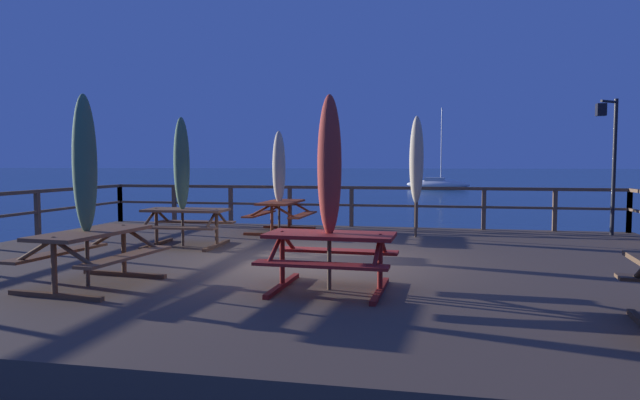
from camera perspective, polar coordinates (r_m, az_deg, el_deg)
name	(u,v)px	position (r m, az deg, el deg)	size (l,w,h in m)	color
ground_plane	(311,300)	(9.77, -0.92, -10.42)	(600.00, 600.00, 0.00)	navy
wooden_deck	(311,280)	(9.69, -0.92, -8.36)	(13.97, 10.61, 0.72)	brown
railing_waterside_far	(352,199)	(14.58, 3.33, 0.10)	(13.77, 0.10, 1.09)	brown
picnic_table_back_left	(330,249)	(7.23, 1.07, -5.18)	(1.75, 1.47, 0.78)	maroon
picnic_table_back_right	(92,246)	(8.10, -22.82, -4.49)	(1.55, 1.87, 0.78)	brown
picnic_table_front_right	(186,219)	(11.45, -13.86, -1.98)	(1.71, 1.45, 0.78)	brown
picnic_table_front_left	(281,210)	(13.42, -4.11, -1.03)	(1.45, 1.87, 0.78)	#993819
patio_umbrella_short_back	(329,166)	(7.17, 1.00, 3.55)	(0.32, 0.32, 2.59)	#4C3828
patio_umbrella_tall_back_right	(85,165)	(8.04, -23.45, 3.42)	(0.32, 0.32, 2.63)	#4C3828
patio_umbrella_tall_front	(182,164)	(11.41, -14.31, 3.65)	(0.32, 0.32, 2.63)	#4C3828
patio_umbrella_tall_mid_right	(416,160)	(12.63, 10.08, 4.12)	(0.32, 0.32, 2.78)	#4C3828
patio_umbrella_short_mid	(279,168)	(13.45, -4.33, 3.38)	(0.32, 0.32, 2.50)	#4C3828
lamp_post_hooked	(610,145)	(14.36, 28.09, 5.07)	(0.57, 0.50, 3.20)	black
sailboat_distant	(437,184)	(53.21, 12.22, 1.66)	(6.21, 2.83, 7.72)	white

